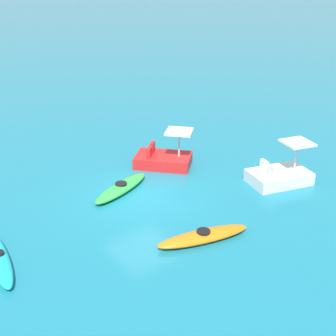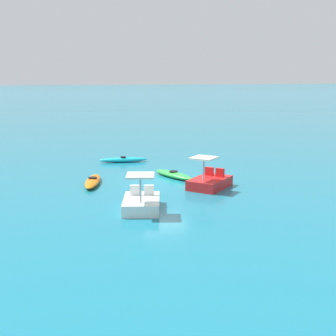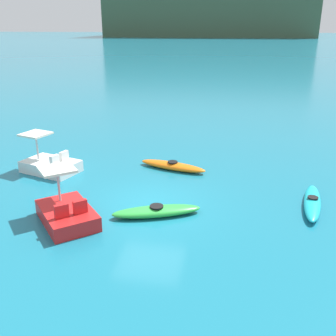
{
  "view_description": "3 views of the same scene",
  "coord_description": "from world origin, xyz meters",
  "px_view_note": "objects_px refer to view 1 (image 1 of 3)",
  "views": [
    {
      "loc": [
        8.54,
        12.55,
        7.99
      ],
      "look_at": [
        -1.3,
        -0.06,
        0.79
      ],
      "focal_mm": 47.6,
      "sensor_mm": 36.0,
      "label": 1
    },
    {
      "loc": [
        -22.64,
        6.96,
        5.49
      ],
      "look_at": [
        0.71,
        -0.56,
        0.5
      ],
      "focal_mm": 47.89,
      "sensor_mm": 36.0,
      "label": 2
    },
    {
      "loc": [
        2.95,
        -12.35,
        6.17
      ],
      "look_at": [
        0.3,
        2.14,
        0.65
      ],
      "focal_mm": 41.24,
      "sensor_mm": 36.0,
      "label": 3
    }
  ],
  "objects_px": {
    "kayak_orange": "(203,236)",
    "pedal_boat_red": "(164,159)",
    "pedal_boat_white": "(279,175)",
    "kayak_green": "(121,188)"
  },
  "relations": [
    {
      "from": "kayak_orange",
      "to": "pedal_boat_red",
      "type": "distance_m",
      "value": 6.09
    },
    {
      "from": "kayak_orange",
      "to": "pedal_boat_red",
      "type": "xyz_separation_m",
      "value": [
        -2.61,
        -5.5,
        0.17
      ]
    },
    {
      "from": "kayak_orange",
      "to": "pedal_boat_white",
      "type": "height_order",
      "value": "pedal_boat_white"
    },
    {
      "from": "kayak_orange",
      "to": "pedal_boat_red",
      "type": "height_order",
      "value": "pedal_boat_red"
    },
    {
      "from": "pedal_boat_red",
      "to": "kayak_orange",
      "type": "bearing_deg",
      "value": 64.61
    },
    {
      "from": "kayak_green",
      "to": "pedal_boat_red",
      "type": "bearing_deg",
      "value": -161.09
    },
    {
      "from": "pedal_boat_white",
      "to": "kayak_orange",
      "type": "bearing_deg",
      "value": 13.44
    },
    {
      "from": "pedal_boat_white",
      "to": "pedal_boat_red",
      "type": "height_order",
      "value": "same"
    },
    {
      "from": "kayak_orange",
      "to": "pedal_boat_white",
      "type": "relative_size",
      "value": 1.18
    },
    {
      "from": "kayak_green",
      "to": "pedal_boat_white",
      "type": "xyz_separation_m",
      "value": [
        -5.49,
        3.27,
        0.17
      ]
    }
  ]
}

